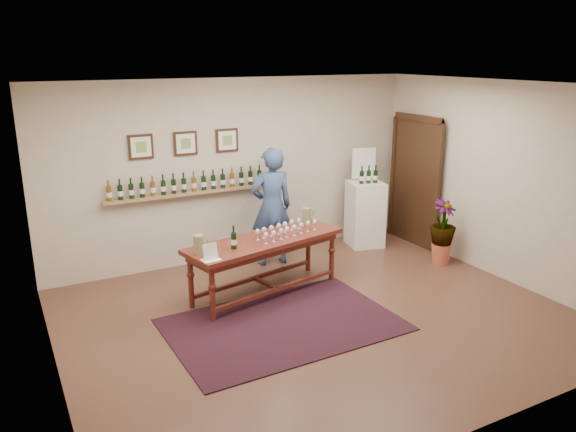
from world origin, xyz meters
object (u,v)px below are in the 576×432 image
tasting_table (265,247)px  display_pedestal (365,214)px  potted_plant (442,232)px  person (271,207)px

tasting_table → display_pedestal: size_ratio=2.11×
tasting_table → display_pedestal: bearing=11.3°
tasting_table → potted_plant: size_ratio=2.62×
display_pedestal → person: size_ratio=0.60×
display_pedestal → person: 1.81m
tasting_table → display_pedestal: 2.57m
potted_plant → person: bearing=151.5°
display_pedestal → potted_plant: 1.39m
potted_plant → person: person is taller
tasting_table → display_pedestal: display_pedestal is taller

